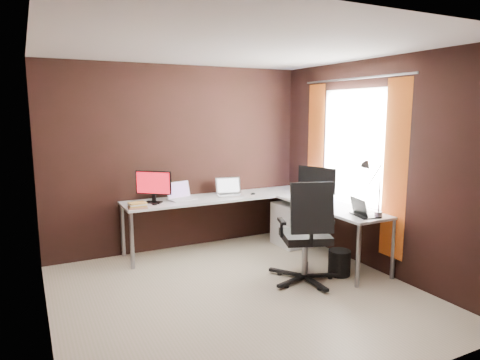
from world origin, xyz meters
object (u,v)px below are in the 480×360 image
object	(u,v)px
desk_lamp	(371,182)
wastebasket	(339,263)
drawer_pedestal	(292,224)
monitor_right	(317,181)
laptop_white	(181,196)
laptop_black_small	(363,212)
office_chair	(306,252)
monitor_left	(153,185)
book_stack	(138,205)
laptop_silver	(229,191)
laptop_black_big	(310,198)

from	to	relation	value
desk_lamp	wastebasket	bearing A→B (deg)	118.74
drawer_pedestal	monitor_right	xyz separation A→B (m)	(0.06, -0.46, 0.68)
laptop_white	desk_lamp	bearing A→B (deg)	-62.12
laptop_black_small	office_chair	distance (m)	0.78
monitor_left	desk_lamp	size ratio (longest dim) A/B	0.65
monitor_right	monitor_left	bearing A→B (deg)	42.63
monitor_left	drawer_pedestal	bearing A→B (deg)	27.81
laptop_black_small	book_stack	bearing A→B (deg)	66.71
monitor_left	office_chair	size ratio (longest dim) A/B	0.35
monitor_right	laptop_silver	xyz separation A→B (m)	(-0.86, 0.85, -0.20)
laptop_black_big	office_chair	bearing A→B (deg)	154.97
drawer_pedestal	monitor_right	world-z (taller)	monitor_right
laptop_white	book_stack	world-z (taller)	laptop_white
book_stack	office_chair	distance (m)	2.08
laptop_black_big	book_stack	distance (m)	2.17
monitor_left	desk_lamp	world-z (taller)	desk_lamp
laptop_white	book_stack	size ratio (longest dim) A/B	1.63
monitor_right	book_stack	distance (m)	2.30
laptop_white	office_chair	distance (m)	1.88
laptop_black_small	book_stack	xyz separation A→B (m)	(-2.16, 1.53, -0.01)
laptop_black_small	book_stack	size ratio (longest dim) A/B	1.48
drawer_pedestal	office_chair	size ratio (longest dim) A/B	0.52
drawer_pedestal	wastebasket	distance (m)	1.21
laptop_white	laptop_silver	xyz separation A→B (m)	(0.70, -0.02, 0.00)
laptop_silver	office_chair	xyz separation A→B (m)	(0.20, -1.56, -0.44)
drawer_pedestal	desk_lamp	distance (m)	1.66
book_stack	wastebasket	xyz separation A→B (m)	(2.01, -1.35, -0.62)
book_stack	wastebasket	bearing A→B (deg)	-33.86
laptop_black_big	book_stack	bearing A→B (deg)	85.52
laptop_black_small	laptop_black_big	bearing A→B (deg)	18.29
monitor_left	desk_lamp	xyz separation A→B (m)	(1.94, -1.80, 0.16)
laptop_black_small	office_chair	world-z (taller)	office_chair
monitor_left	laptop_black_small	size ratio (longest dim) A/B	1.16
laptop_black_big	book_stack	world-z (taller)	laptop_black_big
office_chair	wastebasket	distance (m)	0.50
desk_lamp	monitor_right	bearing A→B (deg)	79.02
laptop_white	wastebasket	world-z (taller)	laptop_white
wastebasket	laptop_black_big	bearing A→B (deg)	85.09
monitor_left	monitor_right	bearing A→B (deg)	15.70
laptop_silver	drawer_pedestal	bearing A→B (deg)	-13.98
monitor_right	wastebasket	distance (m)	1.13
laptop_silver	wastebasket	size ratio (longest dim) A/B	1.35
drawer_pedestal	wastebasket	size ratio (longest dim) A/B	2.02
laptop_white	office_chair	size ratio (longest dim) A/B	0.33
book_stack	desk_lamp	size ratio (longest dim) A/B	0.38
monitor_left	wastebasket	distance (m)	2.48
drawer_pedestal	monitor_right	bearing A→B (deg)	-82.15
drawer_pedestal	laptop_black_big	xyz separation A→B (m)	(-0.08, -0.52, 0.48)
desk_lamp	monitor_left	bearing A→B (deg)	126.21
monitor_left	book_stack	xyz separation A→B (m)	(-0.26, -0.21, -0.20)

